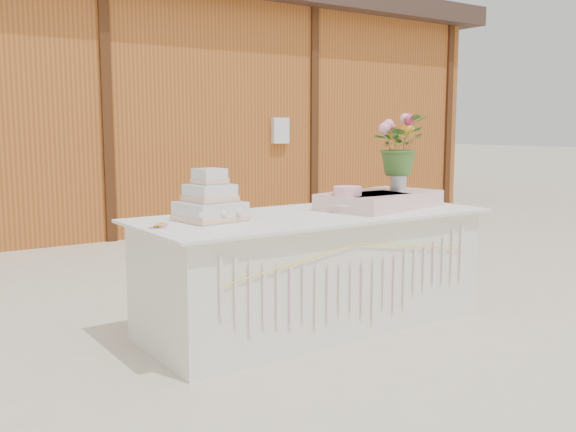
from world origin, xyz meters
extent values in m
plane|color=beige|center=(0.00, 0.00, 0.00)|extent=(80.00, 80.00, 0.00)
cube|color=#A75723|center=(0.00, 6.00, 1.50)|extent=(12.00, 4.00, 3.00)
cube|color=white|center=(0.00, 0.00, 0.38)|extent=(2.28, 0.88, 0.75)
cube|color=white|center=(0.00, 0.00, 0.76)|extent=(2.40, 1.00, 0.02)
cube|color=silver|center=(-0.72, 0.09, 0.83)|extent=(0.38, 0.38, 0.12)
cube|color=beige|center=(-0.72, 0.09, 0.79)|extent=(0.40, 0.40, 0.03)
cube|color=silver|center=(-0.72, 0.09, 0.94)|extent=(0.28, 0.28, 0.11)
cube|color=beige|center=(-0.72, 0.09, 0.91)|extent=(0.29, 0.29, 0.03)
cube|color=silver|center=(-0.72, 0.09, 1.04)|extent=(0.18, 0.18, 0.10)
cube|color=beige|center=(-0.72, 0.09, 1.02)|extent=(0.19, 0.19, 0.03)
cylinder|color=white|center=(0.23, -0.07, 0.78)|extent=(0.21, 0.21, 0.01)
cylinder|color=white|center=(0.23, -0.07, 0.80)|extent=(0.06, 0.06, 0.04)
cylinder|color=white|center=(0.23, -0.07, 0.83)|extent=(0.24, 0.24, 0.01)
cylinder|color=#F1AEB7|center=(0.23, -0.07, 0.89)|extent=(0.19, 0.19, 0.11)
cube|color=beige|center=(0.58, -0.02, 0.83)|extent=(0.99, 0.71, 0.11)
cylinder|color=silver|center=(0.74, -0.03, 0.96)|extent=(0.12, 0.12, 0.16)
imported|color=#3C6729|center=(0.74, -0.03, 1.26)|extent=(0.44, 0.40, 0.43)
camera|label=1|loc=(-2.54, -3.38, 1.33)|focal=40.00mm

